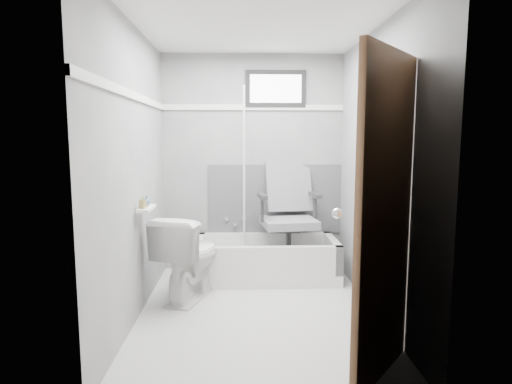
{
  "coord_description": "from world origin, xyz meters",
  "views": [
    {
      "loc": [
        -0.14,
        -3.49,
        1.49
      ],
      "look_at": [
        0.0,
        0.35,
        1.0
      ],
      "focal_mm": 30.0,
      "sensor_mm": 36.0,
      "label": 1
    }
  ],
  "objects_px": {
    "bathtub": "(266,259)",
    "toilet": "(189,257)",
    "office_chair": "(289,214)",
    "soap_bottle_b": "(147,200)",
    "door": "(450,229)",
    "soap_bottle_a": "(143,202)"
  },
  "relations": [
    {
      "from": "bathtub",
      "to": "toilet",
      "type": "bearing_deg",
      "value": -144.74
    },
    {
      "from": "office_chair",
      "to": "soap_bottle_b",
      "type": "xyz_separation_m",
      "value": [
        -1.31,
        -0.82,
        0.28
      ]
    },
    {
      "from": "office_chair",
      "to": "soap_bottle_b",
      "type": "distance_m",
      "value": 1.57
    },
    {
      "from": "soap_bottle_b",
      "to": "door",
      "type": "bearing_deg",
      "value": -36.47
    },
    {
      "from": "toilet",
      "to": "office_chair",
      "type": "bearing_deg",
      "value": -132.11
    },
    {
      "from": "soap_bottle_a",
      "to": "toilet",
      "type": "bearing_deg",
      "value": 51.44
    },
    {
      "from": "office_chair",
      "to": "toilet",
      "type": "xyz_separation_m",
      "value": [
        -0.99,
        -0.55,
        -0.29
      ]
    },
    {
      "from": "office_chair",
      "to": "toilet",
      "type": "relative_size",
      "value": 1.42
    },
    {
      "from": "office_chair",
      "to": "bathtub",
      "type": "bearing_deg",
      "value": 178.6
    },
    {
      "from": "toilet",
      "to": "soap_bottle_b",
      "type": "bearing_deg",
      "value": 57.91
    },
    {
      "from": "soap_bottle_b",
      "to": "bathtub",
      "type": "bearing_deg",
      "value": 36.5
    },
    {
      "from": "door",
      "to": "soap_bottle_a",
      "type": "relative_size",
      "value": 19.19
    },
    {
      "from": "door",
      "to": "bathtub",
      "type": "bearing_deg",
      "value": 111.06
    },
    {
      "from": "bathtub",
      "to": "office_chair",
      "type": "relative_size",
      "value": 1.33
    },
    {
      "from": "soap_bottle_a",
      "to": "soap_bottle_b",
      "type": "height_order",
      "value": "soap_bottle_a"
    },
    {
      "from": "office_chair",
      "to": "soap_bottle_a",
      "type": "bearing_deg",
      "value": -151.22
    },
    {
      "from": "bathtub",
      "to": "door",
      "type": "height_order",
      "value": "door"
    },
    {
      "from": "bathtub",
      "to": "soap_bottle_b",
      "type": "xyz_separation_m",
      "value": [
        -1.07,
        -0.79,
        0.75
      ]
    },
    {
      "from": "door",
      "to": "soap_bottle_b",
      "type": "xyz_separation_m",
      "value": [
        -1.92,
        1.42,
        -0.04
      ]
    },
    {
      "from": "office_chair",
      "to": "soap_bottle_a",
      "type": "height_order",
      "value": "office_chair"
    },
    {
      "from": "bathtub",
      "to": "toilet",
      "type": "distance_m",
      "value": 0.93
    },
    {
      "from": "office_chair",
      "to": "door",
      "type": "distance_m",
      "value": 2.34
    }
  ]
}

